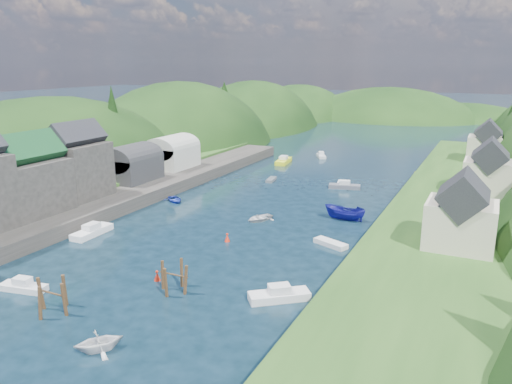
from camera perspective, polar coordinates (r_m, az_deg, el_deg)
The scene contains 14 objects.
ground at distance 90.45m, azimuth 6.08°, elevation 0.74°, with size 600.00×600.00×0.00m, color black.
hillside_left at distance 134.25m, azimuth -8.60°, elevation 1.75°, with size 44.00×245.56×52.00m.
far_hills at distance 211.18m, azimuth 17.90°, elevation 5.15°, with size 103.00×68.00×44.00m.
hill_trees at distance 102.54m, azimuth 9.30°, elevation 8.57°, with size 90.79×149.96×12.21m.
quay_left at distance 77.84m, azimuth -18.81°, elevation -1.53°, with size 12.00×110.00×2.00m, color #2D2B28.
terrace_left_grass at distance 82.73m, azimuth -22.30°, elevation -0.74°, with size 12.00×110.00×2.50m, color #234719.
boat_sheds at distance 92.10m, azimuth -11.69°, elevation 4.12°, with size 7.00×21.00×7.50m.
terrace_right at distance 75.71m, azimuth 21.50°, elevation -2.06°, with size 16.00×120.00×2.40m, color #234719.
right_bank_cottages at distance 82.63m, azimuth 24.36°, elevation 2.32°, with size 9.00×59.24×8.41m.
piling_cluster_near at distance 48.71m, azimuth -22.20°, elevation -11.27°, with size 3.36×3.12×3.69m.
piling_cluster_far at distance 49.70m, azimuth -9.35°, elevation -9.89°, with size 3.18×2.97×3.53m.
channel_buoy_near at distance 52.60m, azimuth -11.23°, elevation -9.41°, with size 0.70×0.70×1.10m.
channel_buoy_far at distance 62.29m, azimuth -3.31°, elevation -5.25°, with size 0.70×0.70×1.10m.
moored_boats at distance 68.25m, azimuth -3.24°, elevation -3.29°, with size 36.58×89.10×2.26m.
Camera 1 is at (29.37, -32.74, 21.73)m, focal length 35.00 mm.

